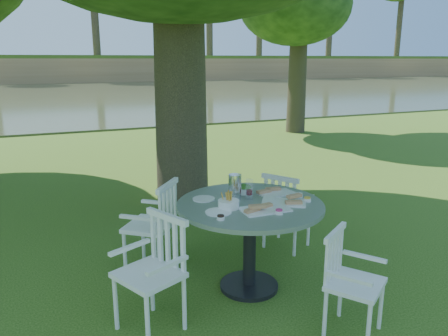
{
  "coord_description": "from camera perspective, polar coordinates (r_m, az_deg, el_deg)",
  "views": [
    {
      "loc": [
        -2.02,
        -4.57,
        2.15
      ],
      "look_at": [
        0.0,
        0.2,
        0.85
      ],
      "focal_mm": 35.0,
      "sensor_mm": 36.0,
      "label": 1
    }
  ],
  "objects": [
    {
      "name": "ground",
      "position": [
        5.44,
        0.83,
        -9.2
      ],
      "size": [
        140.0,
        140.0,
        0.0
      ],
      "primitive_type": "plane",
      "color": "#23440E",
      "rests_on": "ground"
    },
    {
      "name": "table",
      "position": [
        4.09,
        3.41,
        -6.88
      ],
      "size": [
        1.35,
        1.35,
        0.86
      ],
      "color": "black",
      "rests_on": "ground"
    },
    {
      "name": "chair_ne",
      "position": [
        5.02,
        7.8,
        -4.93
      ],
      "size": [
        0.6,
        0.61,
        0.89
      ],
      "rotation": [
        0.0,
        0.0,
        -4.17
      ],
      "color": "white",
      "rests_on": "ground"
    },
    {
      "name": "chair_nw",
      "position": [
        4.51,
        -8.59,
        -6.72
      ],
      "size": [
        0.65,
        0.66,
        0.95
      ],
      "rotation": [
        0.0,
        0.0,
        -2.24
      ],
      "color": "white",
      "rests_on": "ground"
    },
    {
      "name": "chair_sw",
      "position": [
        3.63,
        -8.67,
        -12.19
      ],
      "size": [
        0.6,
        0.62,
        0.94
      ],
      "rotation": [
        0.0,
        0.0,
        -1.14
      ],
      "color": "white",
      "rests_on": "ground"
    },
    {
      "name": "chair_se",
      "position": [
        3.67,
        15.57,
        -13.24
      ],
      "size": [
        0.58,
        0.57,
        0.84
      ],
      "rotation": [
        0.0,
        0.0,
        0.6
      ],
      "color": "white",
      "rests_on": "ground"
    },
    {
      "name": "tableware",
      "position": [
        4.04,
        2.96,
        -3.8
      ],
      "size": [
        1.03,
        0.78,
        0.24
      ],
      "color": "white",
      "rests_on": "table"
    },
    {
      "name": "river",
      "position": [
        27.73,
        -18.94,
        8.86
      ],
      "size": [
        100.0,
        28.0,
        0.12
      ],
      "primitive_type": "cube",
      "color": "#363E25",
      "rests_on": "ground"
    },
    {
      "name": "far_bank",
      "position": [
        46.03,
        -21.22,
        19.51
      ],
      "size": [
        100.0,
        18.0,
        15.2
      ],
      "color": "#976F46",
      "rests_on": "ground"
    }
  ]
}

